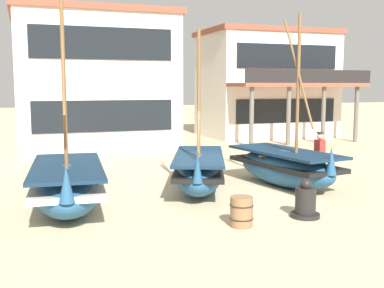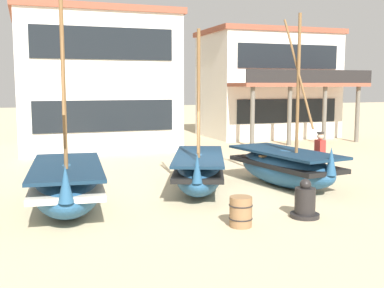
{
  "view_description": "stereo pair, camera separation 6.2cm",
  "coord_description": "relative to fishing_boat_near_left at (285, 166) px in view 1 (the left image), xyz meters",
  "views": [
    {
      "loc": [
        -4.91,
        -12.84,
        3.23
      ],
      "look_at": [
        0.0,
        1.0,
        1.4
      ],
      "focal_mm": 44.2,
      "sensor_mm": 36.0,
      "label": 1
    },
    {
      "loc": [
        -4.85,
        -12.86,
        3.23
      ],
      "look_at": [
        0.0,
        1.0,
        1.4
      ],
      "focal_mm": 44.2,
      "sensor_mm": 36.0,
      "label": 2
    }
  ],
  "objects": [
    {
      "name": "fisherman_by_hull",
      "position": [
        1.41,
        0.2,
        0.19
      ],
      "size": [
        0.26,
        0.37,
        1.68
      ],
      "color": "#33333D",
      "rests_on": "ground"
    },
    {
      "name": "fishing_boat_near_left",
      "position": [
        0.0,
        0.0,
        0.0
      ],
      "size": [
        2.29,
        4.37,
        5.39
      ],
      "color": "#23517A",
      "rests_on": "ground"
    },
    {
      "name": "fishing_boat_far_right",
      "position": [
        -2.89,
        0.22,
        -0.01
      ],
      "size": [
        2.89,
        4.53,
        4.86
      ],
      "color": "#23517A",
      "rests_on": "ground"
    },
    {
      "name": "harbor_building_annex",
      "position": [
        6.68,
        13.74,
        2.66
      ],
      "size": [
        8.05,
        7.77,
        6.6
      ],
      "color": "white",
      "rests_on": "ground"
    },
    {
      "name": "harbor_building_main",
      "position": [
        -4.37,
        11.78,
        2.82
      ],
      "size": [
        7.98,
        6.28,
        6.9
      ],
      "color": "white",
      "rests_on": "ground"
    },
    {
      "name": "ground_plane",
      "position": [
        -2.93,
        -0.26,
        -0.64
      ],
      "size": [
        120.0,
        120.0,
        0.0
      ],
      "primitive_type": "plane",
      "color": "#CCB78E"
    },
    {
      "name": "wooden_barrel",
      "position": [
        -3.23,
        -3.53,
        -0.29
      ],
      "size": [
        0.56,
        0.56,
        0.7
      ],
      "color": "olive",
      "rests_on": "ground"
    },
    {
      "name": "capstan_winch",
      "position": [
        -1.42,
        -3.36,
        -0.27
      ],
      "size": [
        0.72,
        0.72,
        0.96
      ],
      "color": "black",
      "rests_on": "ground"
    },
    {
      "name": "fishing_boat_centre_large",
      "position": [
        -6.87,
        -0.71,
        0.02
      ],
      "size": [
        2.14,
        4.63,
        6.29
      ],
      "color": "#23517A",
      "rests_on": "ground"
    }
  ]
}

